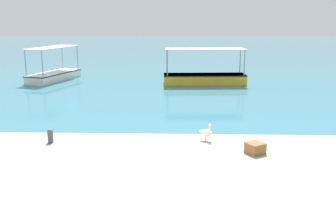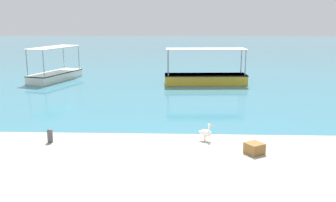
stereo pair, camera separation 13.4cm
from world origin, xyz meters
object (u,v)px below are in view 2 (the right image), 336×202
(cargo_crate, at_px, (254,148))
(fishing_boat_near_right, at_px, (55,74))
(fishing_boat_outer, at_px, (205,77))
(mooring_bollard, at_px, (50,135))
(pelican, at_px, (206,133))

(cargo_crate, bearing_deg, fishing_boat_near_right, 128.68)
(fishing_boat_outer, relative_size, cargo_crate, 10.65)
(fishing_boat_near_right, xyz_separation_m, mooring_bollard, (5.21, -16.21, -0.21))
(cargo_crate, bearing_deg, mooring_bollard, 173.07)
(fishing_boat_outer, relative_size, pelican, 8.39)
(fishing_boat_outer, height_order, mooring_bollard, fishing_boat_outer)
(fishing_boat_near_right, distance_m, mooring_bollard, 17.03)
(fishing_boat_near_right, height_order, cargo_crate, fishing_boat_near_right)
(fishing_boat_outer, relative_size, fishing_boat_near_right, 1.15)
(fishing_boat_outer, xyz_separation_m, pelican, (-0.84, -14.36, -0.19))
(fishing_boat_near_right, bearing_deg, cargo_crate, -51.32)
(mooring_bollard, xyz_separation_m, cargo_crate, (8.60, -1.05, -0.11))
(fishing_boat_outer, xyz_separation_m, fishing_boat_near_right, (-12.81, 1.38, -0.03))
(mooring_bollard, bearing_deg, cargo_crate, -6.93)
(pelican, bearing_deg, fishing_boat_outer, 86.66)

